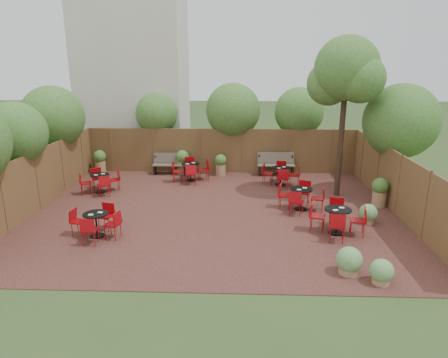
{
  "coord_description": "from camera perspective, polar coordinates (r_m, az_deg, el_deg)",
  "views": [
    {
      "loc": [
        0.78,
        -12.68,
        4.85
      ],
      "look_at": [
        0.28,
        0.5,
        1.0
      ],
      "focal_mm": 32.25,
      "sensor_mm": 36.0,
      "label": 1
    }
  ],
  "objects": [
    {
      "name": "fence_left",
      "position": [
        14.88,
        -25.04,
        -0.28
      ],
      "size": [
        0.08,
        10.0,
        2.0
      ],
      "primitive_type": "cube",
      "color": "#51381E",
      "rests_on": "ground"
    },
    {
      "name": "neighbour_building",
      "position": [
        21.36,
        -12.52,
        13.63
      ],
      "size": [
        5.0,
        4.0,
        8.0
      ],
      "primitive_type": "cube",
      "color": "beige",
      "rests_on": "ground"
    },
    {
      "name": "courtyard_paving",
      "position": [
        13.59,
        -1.28,
        -4.59
      ],
      "size": [
        12.0,
        10.0,
        0.02
      ],
      "primitive_type": "cube",
      "color": "#3B1C18",
      "rests_on": "ground"
    },
    {
      "name": "overhang_foliage",
      "position": [
        15.28,
        -6.29,
        8.23
      ],
      "size": [
        16.0,
        10.77,
        2.71
      ],
      "color": "#386721",
      "rests_on": "ground"
    },
    {
      "name": "park_bench_right",
      "position": [
        17.91,
        7.37,
        2.19
      ],
      "size": [
        1.61,
        0.52,
        1.0
      ],
      "rotation": [
        0.0,
        0.0,
        0.0
      ],
      "color": "brown",
      "rests_on": "courtyard_paving"
    },
    {
      "name": "fence_right",
      "position": [
        14.24,
        23.56,
        -0.81
      ],
      "size": [
        0.08,
        10.0,
        2.0
      ],
      "primitive_type": "cube",
      "color": "#51381E",
      "rests_on": "ground"
    },
    {
      "name": "bistro_tables",
      "position": [
        14.24,
        -0.3,
        -1.73
      ],
      "size": [
        9.73,
        7.24,
        0.88
      ],
      "color": "black",
      "rests_on": "courtyard_paving"
    },
    {
      "name": "planters",
      "position": [
        16.9,
        -2.37,
        1.6
      ],
      "size": [
        11.67,
        4.59,
        1.06
      ],
      "color": "#96724B",
      "rests_on": "courtyard_paving"
    },
    {
      "name": "ground",
      "position": [
        13.6,
        -1.28,
        -4.63
      ],
      "size": [
        80.0,
        80.0,
        0.0
      ],
      "primitive_type": "plane",
      "color": "#354F23",
      "rests_on": "ground"
    },
    {
      "name": "low_shrubs",
      "position": [
        11.04,
        19.24,
        -8.92
      ],
      "size": [
        2.0,
        4.15,
        0.67
      ],
      "color": "#96724B",
      "rests_on": "courtyard_paving"
    },
    {
      "name": "park_bench_left",
      "position": [
        18.1,
        -7.64,
        2.22
      ],
      "size": [
        1.5,
        0.48,
        0.93
      ],
      "rotation": [
        0.0,
        0.0,
        0.0
      ],
      "color": "brown",
      "rests_on": "courtyard_paving"
    },
    {
      "name": "courtyard_tree",
      "position": [
        15.02,
        16.93,
        14.01
      ],
      "size": [
        2.51,
        2.41,
        5.74
      ],
      "rotation": [
        0.0,
        0.0,
        -0.4
      ],
      "color": "black",
      "rests_on": "courtyard_paving"
    },
    {
      "name": "fence_back",
      "position": [
        18.11,
        -0.36,
        4.0
      ],
      "size": [
        12.0,
        0.08,
        2.0
      ],
      "primitive_type": "cube",
      "color": "#51381E",
      "rests_on": "ground"
    }
  ]
}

